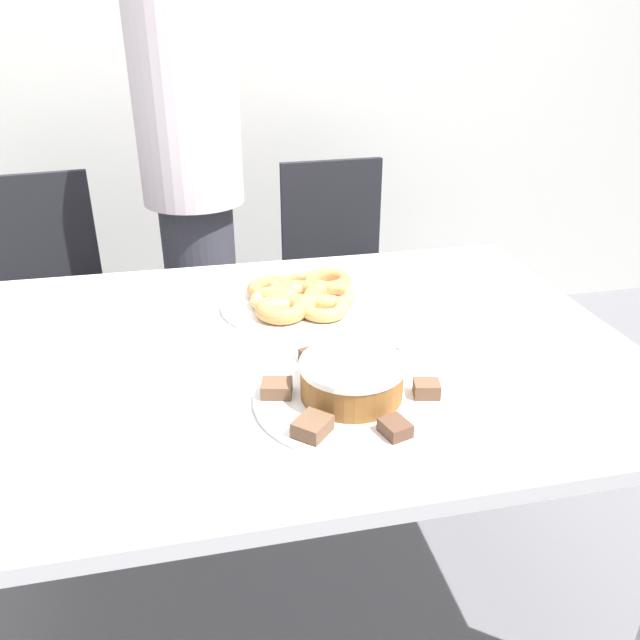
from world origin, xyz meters
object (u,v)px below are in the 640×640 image
Objects in this scene: office_chair_right at (342,289)px; frosted_cake at (352,378)px; office_chair_left at (49,314)px; plate_donuts at (297,303)px; plate_cake at (351,397)px; person_standing at (193,185)px.

office_chair_right reaches higher than frosted_cake.
office_chair_left is 1.49m from frosted_cake.
frosted_cake reaches higher than plate_donuts.
plate_cake is 1.90× the size of frosted_cake.
plate_cake is 0.97× the size of plate_donuts.
person_standing is 4.33× the size of plate_donuts.
office_chair_right is 4.62× the size of frosted_cake.
office_chair_left is 1.00× the size of office_chair_right.
office_chair_right is 2.36× the size of plate_donuts.
plate_cake is 0.04m from frosted_cake.
frosted_cake is (0.78, -1.22, 0.36)m from office_chair_left.
office_chair_right reaches higher than plate_cake.
office_chair_left reaches higher than plate_donuts.
plate_cake is (-0.29, -1.22, 0.32)m from office_chair_right.
person_standing is at bearing 101.00° from frosted_cake.
frosted_cake reaches higher than plate_cake.
plate_cake is (0.78, -1.22, 0.32)m from office_chair_left.
office_chair_left is at bearing 176.56° from office_chair_right.
frosted_cake is (0.02, -0.44, 0.04)m from plate_donuts.
office_chair_left is at bearing 178.80° from person_standing.
plate_donuts is at bearing -54.48° from office_chair_left.
plate_donuts is (0.21, -0.78, -0.12)m from person_standing.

